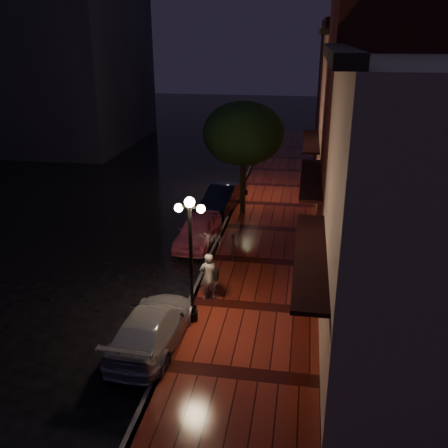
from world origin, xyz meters
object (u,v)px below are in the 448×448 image
Objects in this scene: woman_with_umbrella at (208,257)px; parking_meter at (233,244)px; silver_car at (152,327)px; streetlamp_near at (191,253)px; streetlamp_far at (245,154)px; pink_car at (198,230)px; navy_car at (222,198)px; street_tree at (244,135)px.

parking_meter is at bearing -118.52° from woman_with_umbrella.
streetlamp_near is at bearing -121.80° from silver_car.
streetlamp_far reaches higher than parking_meter.
woman_with_umbrella reaches higher than pink_car.
navy_car is at bearing 94.74° from streetlamp_near.
street_tree is at bearing 97.01° from parking_meter.
silver_car is (0.28, -8.01, -0.02)m from pink_car.
navy_car reaches higher than silver_car.
street_tree is 9.79m from woman_with_umbrella.
street_tree reaches higher than parking_meter.
parking_meter is (0.39, -6.18, -3.36)m from street_tree.
streetlamp_near is at bearing -91.35° from street_tree.
pink_car is (-1.23, 6.65, -1.92)m from streetlamp_near.
pink_car is 2.64m from parking_meter.
silver_car is (0.00, -12.83, -0.03)m from navy_car.
street_tree reaches higher than streetlamp_far.
streetlamp_far reaches higher than silver_car.
streetlamp_far is at bearing 76.43° from navy_car.
streetlamp_near reaches higher than navy_car.
streetlamp_far is 7.70m from pink_car.
woman_with_umbrella is (0.25, 1.52, -0.81)m from streetlamp_near.
silver_car is at bearing -93.54° from streetlamp_far.
woman_with_umbrella is (1.20, -9.95, 1.11)m from navy_car.
streetlamp_near is at bearing -94.31° from parking_meter.
silver_car is 6.38m from parking_meter.
pink_car is at bearing -86.41° from navy_car.
parking_meter is (1.60, 6.17, 0.23)m from silver_car.
street_tree is 1.40× the size of navy_car.
parking_meter is at bearing -86.38° from street_tree.
street_tree is 5.81m from pink_car.
pink_car is 0.88× the size of silver_car.
pink_car reaches higher than silver_car.
silver_car is at bearing -83.04° from navy_car.
streetlamp_near is 7.03m from pink_car.
pink_car is 4.82m from navy_car.
street_tree is at bearing 88.65° from streetlamp_near.
parking_meter is at bearing -85.95° from streetlamp_far.
streetlamp_near is 2.56m from silver_car.
streetlamp_near is 3.55× the size of parking_meter.
woman_with_umbrella is at bearing 80.52° from streetlamp_near.
streetlamp_far is 3.44m from street_tree.
streetlamp_far reaches higher than pink_car.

